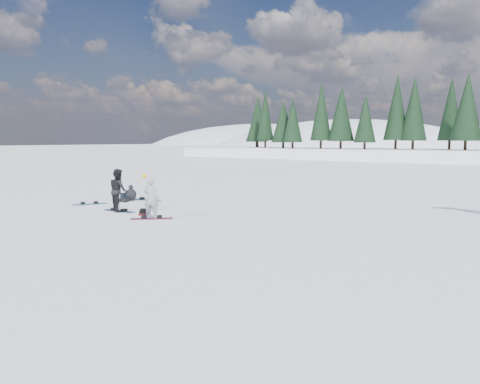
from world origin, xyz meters
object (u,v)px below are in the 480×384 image
Objects in this scene: gear_bag at (125,196)px; seated_rider at (130,195)px; snowboarder_woman at (151,198)px; snowboard_loose_a at (89,204)px; snowboard_loose_b at (143,212)px; snowboard_loose_c at (147,200)px; snowboarder_man at (119,190)px.

seated_rider is at bearing -19.58° from gear_bag.
snowboard_loose_a is (-5.09, 0.96, -0.76)m from snowboarder_woman.
seated_rider is 0.65× the size of snowboard_loose_b.
snowboard_loose_a is at bearing -121.82° from seated_rider.
snowboarder_woman reaches higher than seated_rider.
snowboard_loose_c is at bearing 179.68° from snowboard_loose_b.
gear_bag is at bearing 35.10° from snowboard_loose_a.
snowboarder_man is 1.15× the size of snowboard_loose_b.
snowboarder_man is 3.83× the size of gear_bag.
snowboarder_woman is 5.23m from snowboard_loose_a.
seated_rider is 0.65× the size of snowboard_loose_a.
seated_rider is 0.65× the size of snowboard_loose_c.
snowboard_loose_a is (-2.68, 0.50, -0.85)m from snowboarder_man.
snowboard_loose_c is 2.70m from snowboard_loose_a.
gear_bag is 0.30× the size of snowboard_loose_a.
seated_rider is 0.76m from gear_bag.
snowboarder_man reaches higher than snowboard_loose_b.
snowboard_loose_c is (-4.17, 3.49, -0.76)m from snowboarder_woman.
snowboarder_man is 2.86m from snowboard_loose_a.
snowboard_loose_c is 1.00× the size of snowboard_loose_a.
seated_rider reaches higher than snowboard_loose_a.
snowboard_loose_b is (3.92, -2.31, -0.14)m from gear_bag.
snowboard_loose_a is 1.00× the size of snowboard_loose_b.
seated_rider reaches higher than snowboard_loose_b.
snowboarder_man is 3.29m from seated_rider.
seated_rider is at bearing -24.32° from snowboarder_man.
seated_rider is (-2.18, 2.39, -0.57)m from snowboarder_man.
snowboarder_man is at bearing -42.51° from gear_bag.
snowboarder_woman reaches higher than snowboard_loose_b.
snowboard_loose_b is at bearing -30.54° from gear_bag.
snowboard_loose_a is at bearing 12.72° from snowboarder_man.
snowboard_loose_a is (-0.92, -2.54, 0.00)m from snowboard_loose_c.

